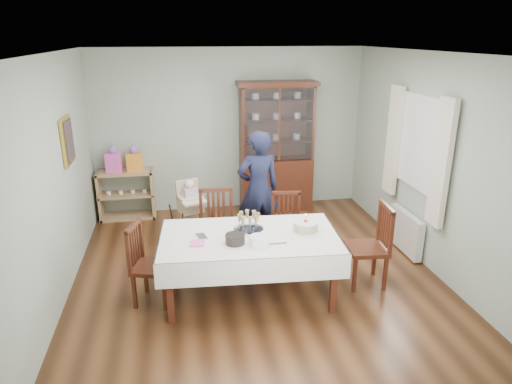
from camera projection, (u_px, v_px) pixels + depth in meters
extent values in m
plane|color=#593319|center=(256.00, 275.00, 5.78)|extent=(5.00, 5.00, 0.00)
plane|color=#9EAA99|center=(230.00, 131.00, 7.66)|extent=(4.50, 0.00, 4.50)
plane|color=#9EAA99|center=(53.00, 184.00, 4.96)|extent=(0.00, 5.00, 5.00)
plane|color=#9EAA99|center=(433.00, 164.00, 5.71)|extent=(0.00, 5.00, 5.00)
plane|color=white|center=(256.00, 53.00, 4.89)|extent=(5.00, 5.00, 0.00)
cube|color=#481E12|center=(249.00, 239.00, 5.11)|extent=(1.97, 1.18, 0.06)
cube|color=silver|center=(249.00, 236.00, 5.10)|extent=(2.08, 1.29, 0.01)
cube|color=#481E12|center=(276.00, 184.00, 7.85)|extent=(1.20, 0.45, 0.90)
cube|color=white|center=(279.00, 125.00, 7.33)|extent=(1.12, 0.01, 1.16)
cube|color=#481E12|center=(277.00, 83.00, 7.30)|extent=(1.30, 0.48, 0.07)
cube|color=tan|center=(129.00, 216.00, 7.60)|extent=(0.90, 0.38, 0.04)
cube|color=tan|center=(127.00, 194.00, 7.47)|extent=(0.90, 0.38, 0.03)
cube|color=tan|center=(124.00, 172.00, 7.35)|extent=(0.90, 0.38, 0.04)
cube|color=tan|center=(100.00, 196.00, 7.40)|extent=(0.04, 0.38, 0.80)
cube|color=tan|center=(153.00, 193.00, 7.54)|extent=(0.04, 0.38, 0.80)
cube|color=gold|center=(67.00, 141.00, 5.61)|extent=(0.04, 0.48, 0.58)
cube|color=white|center=(420.00, 143.00, 5.92)|extent=(0.04, 1.02, 1.22)
cube|color=silver|center=(441.00, 164.00, 5.36)|extent=(0.07, 0.30, 1.55)
cube|color=silver|center=(393.00, 140.00, 6.52)|extent=(0.07, 0.30, 1.55)
cube|color=white|center=(405.00, 232.00, 6.32)|extent=(0.10, 0.80, 0.55)
cube|color=#481E12|center=(217.00, 234.00, 5.84)|extent=(0.48, 0.48, 0.05)
cube|color=#481E12|center=(216.00, 208.00, 5.95)|extent=(0.44, 0.07, 0.54)
cube|color=#481E12|center=(287.00, 231.00, 6.04)|extent=(0.47, 0.47, 0.05)
cube|color=#481E12|center=(286.00, 209.00, 6.14)|extent=(0.39, 0.10, 0.48)
cube|color=#481E12|center=(153.00, 267.00, 5.09)|extent=(0.53, 0.53, 0.05)
cube|color=#481E12|center=(135.00, 245.00, 5.03)|extent=(0.16, 0.40, 0.50)
cube|color=#481E12|center=(366.00, 249.00, 5.46)|extent=(0.49, 0.49, 0.05)
cube|color=#481E12|center=(385.00, 227.00, 5.38)|extent=(0.07, 0.43, 0.53)
imported|color=black|center=(258.00, 189.00, 6.39)|extent=(0.66, 0.48, 1.67)
cube|color=tan|center=(190.00, 204.00, 6.44)|extent=(0.39, 0.37, 0.23)
cube|color=tan|center=(190.00, 191.00, 6.38)|extent=(0.32, 0.15, 0.26)
cube|color=tan|center=(190.00, 199.00, 6.41)|extent=(0.37, 0.25, 0.03)
cube|color=#BBA1C4|center=(190.00, 194.00, 6.39)|extent=(0.20, 0.18, 0.17)
sphere|color=beige|center=(189.00, 185.00, 6.35)|extent=(0.14, 0.14, 0.14)
cylinder|color=silver|center=(249.00, 230.00, 5.23)|extent=(0.34, 0.34, 0.01)
torus|color=silver|center=(249.00, 229.00, 5.23)|extent=(0.35, 0.35, 0.01)
cylinder|color=white|center=(305.00, 231.00, 5.20)|extent=(0.32, 0.32, 0.02)
cylinder|color=brown|center=(305.00, 226.00, 5.18)|extent=(0.28, 0.28, 0.10)
cylinder|color=silver|center=(306.00, 222.00, 5.16)|extent=(0.28, 0.28, 0.01)
cylinder|color=#F24C4C|center=(306.00, 218.00, 5.15)|extent=(0.01, 0.01, 0.08)
sphere|color=yellow|center=(306.00, 215.00, 5.13)|extent=(0.02, 0.02, 0.02)
cylinder|color=black|center=(235.00, 239.00, 4.90)|extent=(0.28, 0.28, 0.10)
cylinder|color=white|center=(260.00, 241.00, 4.86)|extent=(0.26, 0.26, 0.09)
cube|color=#F65AC6|center=(197.00, 243.00, 4.89)|extent=(0.17, 0.17, 0.02)
cube|color=silver|center=(274.00, 244.00, 4.89)|extent=(0.28, 0.03, 0.01)
cube|color=#F65AC6|center=(114.00, 163.00, 7.25)|extent=(0.26, 0.19, 0.31)
sphere|color=#E533B2|center=(112.00, 150.00, 7.18)|extent=(0.12, 0.12, 0.12)
cube|color=orange|center=(135.00, 162.00, 7.30)|extent=(0.25, 0.18, 0.30)
sphere|color=#E533B2|center=(133.00, 149.00, 7.23)|extent=(0.14, 0.14, 0.14)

